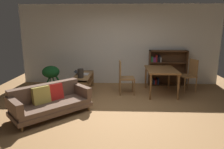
# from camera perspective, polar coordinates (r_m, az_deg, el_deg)

# --- Properties ---
(ground_plane) EXTENTS (8.16, 8.16, 0.00)m
(ground_plane) POSITION_cam_1_polar(r_m,az_deg,el_deg) (4.91, 1.75, -10.58)
(ground_plane) COLOR #9E7042
(back_wall_panel) EXTENTS (6.80, 0.10, 2.70)m
(back_wall_panel) POSITION_cam_1_polar(r_m,az_deg,el_deg) (7.23, 2.06, 8.12)
(back_wall_panel) COLOR silver
(back_wall_panel) RESTS_ON ground_plane
(fabric_couch) EXTENTS (1.77, 1.75, 0.68)m
(fabric_couch) POSITION_cam_1_polar(r_m,az_deg,el_deg) (4.96, -16.72, -6.94)
(fabric_couch) COLOR olive
(fabric_couch) RESTS_ON ground_plane
(media_console) EXTENTS (0.47, 1.39, 0.53)m
(media_console) POSITION_cam_1_polar(r_m,az_deg,el_deg) (6.42, -7.95, -2.48)
(media_console) COLOR olive
(media_console) RESTS_ON ground_plane
(open_laptop) EXTENTS (0.43, 0.31, 0.11)m
(open_laptop) POSITION_cam_1_polar(r_m,az_deg,el_deg) (6.46, -8.15, 0.30)
(open_laptop) COLOR silver
(open_laptop) RESTS_ON media_console
(desk_speaker) EXTENTS (0.17, 0.17, 0.26)m
(desk_speaker) POSITION_cam_1_polar(r_m,az_deg,el_deg) (6.02, -8.63, 0.34)
(desk_speaker) COLOR #2D2823
(desk_speaker) RESTS_ON media_console
(potted_floor_plant) EXTENTS (0.60, 0.52, 0.79)m
(potted_floor_plant) POSITION_cam_1_polar(r_m,az_deg,el_deg) (6.68, -16.38, -0.09)
(potted_floor_plant) COLOR #9E9389
(potted_floor_plant) RESTS_ON ground_plane
(dining_table) EXTENTS (0.85, 1.22, 0.75)m
(dining_table) POSITION_cam_1_polar(r_m,az_deg,el_deg) (6.29, 13.35, 0.81)
(dining_table) COLOR brown
(dining_table) RESTS_ON ground_plane
(dining_chair_near) EXTENTS (0.55, 0.54, 0.99)m
(dining_chair_near) POSITION_cam_1_polar(r_m,az_deg,el_deg) (6.83, 20.53, 0.26)
(dining_chair_near) COLOR olive
(dining_chair_near) RESTS_ON ground_plane
(dining_chair_far) EXTENTS (0.47, 0.47, 1.00)m
(dining_chair_far) POSITION_cam_1_polar(r_m,az_deg,el_deg) (6.13, 3.31, -0.32)
(dining_chair_far) COLOR olive
(dining_chair_far) RESTS_ON ground_plane
(bookshelf) EXTENTS (1.27, 0.28, 1.19)m
(bookshelf) POSITION_cam_1_polar(r_m,az_deg,el_deg) (7.33, 14.30, 1.76)
(bookshelf) COLOR #56351E
(bookshelf) RESTS_ON ground_plane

